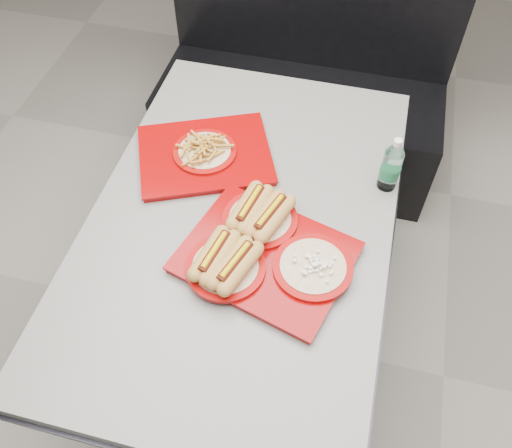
% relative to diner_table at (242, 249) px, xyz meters
% --- Properties ---
extents(ground, '(6.00, 6.00, 0.00)m').
position_rel_diner_table_xyz_m(ground, '(0.00, 0.00, -0.58)').
color(ground, gray).
rests_on(ground, ground).
extents(diner_table, '(0.92, 1.42, 0.75)m').
position_rel_diner_table_xyz_m(diner_table, '(0.00, 0.00, 0.00)').
color(diner_table, black).
rests_on(diner_table, ground).
extents(booth_bench, '(1.30, 0.57, 1.35)m').
position_rel_diner_table_xyz_m(booth_bench, '(0.00, 1.09, -0.18)').
color(booth_bench, black).
rests_on(booth_bench, ground).
extents(tray_near, '(0.53, 0.47, 0.10)m').
position_rel_diner_table_xyz_m(tray_near, '(0.09, -0.12, 0.20)').
color(tray_near, '#890304').
rests_on(tray_near, diner_table).
extents(tray_far, '(0.52, 0.48, 0.08)m').
position_rel_diner_table_xyz_m(tray_far, '(-0.18, 0.21, 0.19)').
color(tray_far, '#890304').
rests_on(tray_far, diner_table).
extents(water_bottle, '(0.06, 0.06, 0.19)m').
position_rel_diner_table_xyz_m(water_bottle, '(0.41, 0.24, 0.25)').
color(water_bottle, silver).
rests_on(water_bottle, diner_table).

